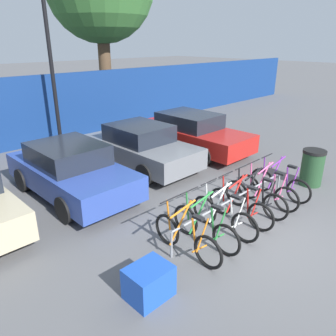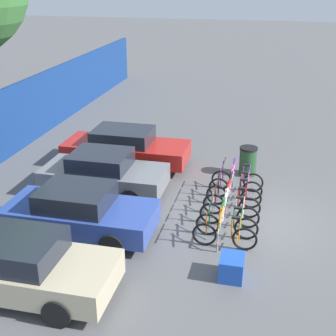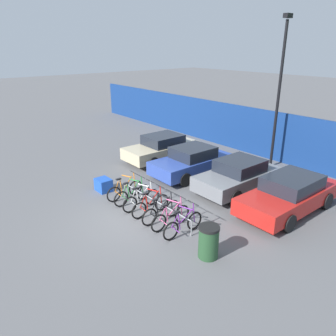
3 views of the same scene
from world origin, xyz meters
name	(u,v)px [view 3 (image 3 of 3)]	position (x,y,z in m)	size (l,w,h in m)	color
ground_plane	(137,217)	(0.00, 0.00, 0.00)	(120.00, 120.00, 0.00)	#59595B
hoarding_wall	(285,139)	(0.00, 9.50, 1.32)	(36.00, 0.16, 2.65)	navy
bike_rack	(154,201)	(0.15, 0.68, 0.49)	(4.13, 0.04, 0.57)	gray
bicycle_orange	(125,190)	(-1.65, 0.53, 0.38)	(0.68, 1.71, 1.05)	black
bicycle_green	(132,194)	(-1.10, 0.53, 0.38)	(0.68, 1.71, 1.05)	black
bicycle_white	(141,200)	(-0.47, 0.53, 0.38)	(0.68, 1.71, 1.05)	black
bicycle_red	(151,205)	(0.13, 0.53, 0.38)	(0.68, 1.71, 1.05)	black
bicycle_black	(161,211)	(0.76, 0.53, 0.38)	(0.68, 1.71, 1.05)	black
bicycle_pink	(171,217)	(1.30, 0.53, 0.38)	(0.68, 1.71, 1.05)	black
bicycle_purple	(183,224)	(1.94, 0.53, 0.38)	(0.68, 1.71, 1.05)	black
car_beige	(162,148)	(-4.48, 4.73, 0.69)	(1.91, 4.19, 1.40)	#C1B28E
car_blue	(192,161)	(-1.84, 4.46, 0.69)	(1.91, 4.06, 1.40)	#2D479E
car_grey	(238,176)	(0.79, 4.74, 0.69)	(1.91, 3.96, 1.40)	slate
car_red	(290,194)	(3.22, 4.78, 0.69)	(1.91, 4.57, 1.40)	red
lamp_post	(279,88)	(-0.08, 8.50, 4.01)	(0.24, 0.44, 7.30)	black
trash_bin	(209,242)	(3.33, 0.29, 0.52)	(0.63, 0.63, 1.03)	#234728
cargo_crate	(104,185)	(-2.88, 0.21, 0.28)	(0.70, 0.56, 0.55)	blue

